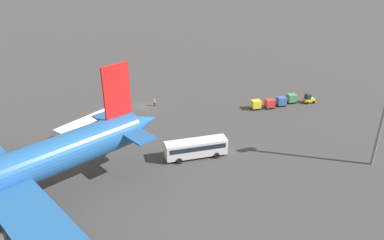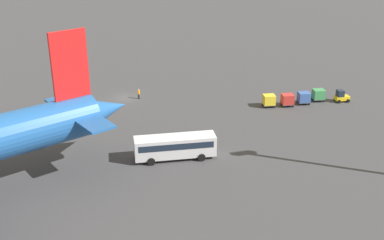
{
  "view_description": "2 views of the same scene",
  "coord_description": "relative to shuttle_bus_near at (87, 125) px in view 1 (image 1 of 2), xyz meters",
  "views": [
    {
      "loc": [
        15.99,
        75.45,
        34.01
      ],
      "look_at": [
        -5.19,
        17.18,
        3.5
      ],
      "focal_mm": 35.0,
      "sensor_mm": 36.0,
      "label": 1
    },
    {
      "loc": [
        8.78,
        79.09,
        29.73
      ],
      "look_at": [
        -7.42,
        17.54,
        2.3
      ],
      "focal_mm": 45.0,
      "sensor_mm": 36.0,
      "label": 2
    }
  ],
  "objects": [
    {
      "name": "cargo_cart_red",
      "position": [
        -38.82,
        1.44,
        -0.65
      ],
      "size": [
        2.17,
        1.89,
        2.06
      ],
      "rotation": [
        0.0,
        0.0,
        -0.11
      ],
      "color": "#38383D",
      "rests_on": "ground"
    },
    {
      "name": "shuttle_bus_far",
      "position": [
        -16.53,
        14.88,
        0.04
      ],
      "size": [
        10.78,
        3.59,
        3.13
      ],
      "rotation": [
        0.0,
        0.0,
        -0.08
      ],
      "color": "silver",
      "rests_on": "ground"
    },
    {
      "name": "cargo_cart_green",
      "position": [
        -45.0,
        0.58,
        -0.65
      ],
      "size": [
        2.17,
        1.89,
        2.06
      ],
      "rotation": [
        0.0,
        0.0,
        -0.11
      ],
      "color": "#38383D",
      "rests_on": "ground"
    },
    {
      "name": "ground_plane",
      "position": [
        -13.15,
        -9.28,
        -1.84
      ],
      "size": [
        600.0,
        600.0,
        0.0
      ],
      "primitive_type": "plane",
      "color": "#38383A"
    },
    {
      "name": "shuttle_bus_near",
      "position": [
        0.0,
        0.0,
        0.0
      ],
      "size": [
        12.06,
        8.83,
        3.05
      ],
      "rotation": [
        0.0,
        0.0,
        0.56
      ],
      "color": "white",
      "rests_on": "ground"
    },
    {
      "name": "cargo_cart_yellow",
      "position": [
        -35.73,
        0.91,
        -0.65
      ],
      "size": [
        2.17,
        1.89,
        2.06
      ],
      "rotation": [
        0.0,
        0.0,
        -0.11
      ],
      "color": "#38383D",
      "rests_on": "ground"
    },
    {
      "name": "baggage_tug",
      "position": [
        -48.65,
        1.83,
        -0.9
      ],
      "size": [
        2.45,
        1.71,
        2.1
      ],
      "rotation": [
        0.0,
        0.0,
        -0.04
      ],
      "color": "gold",
      "rests_on": "ground"
    },
    {
      "name": "worker_person",
      "position": [
        -15.37,
        -8.34,
        -0.97
      ],
      "size": [
        0.38,
        0.38,
        1.74
      ],
      "color": "#1E1E2D",
      "rests_on": "ground"
    },
    {
      "name": "cargo_cart_blue",
      "position": [
        -41.91,
        1.23,
        -0.65
      ],
      "size": [
        2.17,
        1.89,
        2.06
      ],
      "rotation": [
        0.0,
        0.0,
        -0.11
      ],
      "color": "#38383D",
      "rests_on": "ground"
    }
  ]
}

